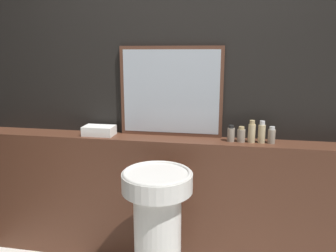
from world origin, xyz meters
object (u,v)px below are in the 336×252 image
at_px(body_wash_bottle, 262,133).
at_px(conditioner_bottle, 241,135).
at_px(hand_soap_bottle, 272,136).
at_px(towel_stack, 99,131).
at_px(shampoo_bottle, 231,134).
at_px(lotion_bottle, 252,132).
at_px(mirror, 171,92).
at_px(pedestal_sink, 158,230).

bearing_deg(body_wash_bottle, conditioner_bottle, 180.00).
relative_size(body_wash_bottle, hand_soap_bottle, 1.31).
distance_m(towel_stack, shampoo_bottle, 0.98).
bearing_deg(lotion_bottle, mirror, 170.91).
distance_m(mirror, body_wash_bottle, 0.71).
distance_m(conditioner_bottle, lotion_bottle, 0.07).
height_order(towel_stack, body_wash_bottle, body_wash_bottle).
height_order(pedestal_sink, body_wash_bottle, body_wash_bottle).
relative_size(conditioner_bottle, hand_soap_bottle, 0.93).
xyz_separation_m(pedestal_sink, towel_stack, (-0.55, 0.47, 0.51)).
bearing_deg(towel_stack, mirror, 9.97).
bearing_deg(conditioner_bottle, shampoo_bottle, -180.00).
bearing_deg(conditioner_bottle, body_wash_bottle, -0.00).
bearing_deg(towel_stack, hand_soap_bottle, 0.00).
distance_m(towel_stack, hand_soap_bottle, 1.25).
distance_m(shampoo_bottle, hand_soap_bottle, 0.27).
distance_m(lotion_bottle, body_wash_bottle, 0.07).
relative_size(pedestal_sink, conditioner_bottle, 8.23).
bearing_deg(body_wash_bottle, towel_stack, 180.00).
relative_size(mirror, body_wash_bottle, 4.91).
bearing_deg(towel_stack, conditioner_bottle, 0.00).
xyz_separation_m(lotion_bottle, body_wash_bottle, (0.07, 0.00, -0.00)).
relative_size(shampoo_bottle, body_wash_bottle, 0.75).
xyz_separation_m(towel_stack, body_wash_bottle, (1.19, 0.00, 0.04)).
bearing_deg(towel_stack, pedestal_sink, -40.27).
xyz_separation_m(pedestal_sink, lotion_bottle, (0.57, 0.47, 0.54)).
bearing_deg(mirror, hand_soap_bottle, -7.42).
distance_m(lotion_bottle, hand_soap_bottle, 0.14).
height_order(shampoo_bottle, lotion_bottle, lotion_bottle).
xyz_separation_m(mirror, hand_soap_bottle, (0.72, -0.09, -0.27)).
bearing_deg(mirror, lotion_bottle, -9.09).
relative_size(mirror, lotion_bottle, 4.86).
height_order(mirror, shampoo_bottle, mirror).
bearing_deg(body_wash_bottle, shampoo_bottle, 180.00).
bearing_deg(hand_soap_bottle, towel_stack, 180.00).
xyz_separation_m(towel_stack, hand_soap_bottle, (1.25, 0.00, 0.02)).
xyz_separation_m(shampoo_bottle, conditioner_bottle, (0.07, 0.00, -0.00)).
bearing_deg(hand_soap_bottle, shampoo_bottle, 180.00).
height_order(towel_stack, lotion_bottle, lotion_bottle).
height_order(mirror, lotion_bottle, mirror).
height_order(pedestal_sink, mirror, mirror).
bearing_deg(mirror, towel_stack, -170.03).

